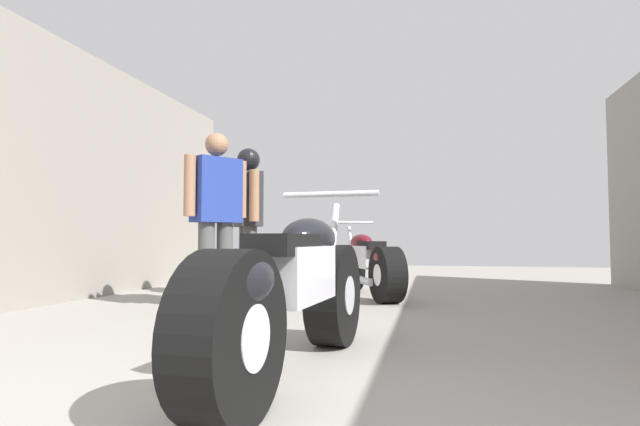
% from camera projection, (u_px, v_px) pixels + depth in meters
% --- Properties ---
extents(ground_plane, '(17.53, 17.53, 0.00)m').
position_uv_depth(ground_plane, '(358.00, 321.00, 4.01)').
color(ground_plane, gray).
extents(garage_partition_left, '(0.08, 8.04, 2.70)m').
position_uv_depth(garage_partition_left, '(28.00, 165.00, 4.75)').
color(garage_partition_left, gray).
rests_on(garage_partition_left, ground_plane).
extents(motorcycle_maroon_cruiser, '(0.60, 2.01, 0.94)m').
position_uv_depth(motorcycle_maroon_cruiser, '(292.00, 293.00, 2.39)').
color(motorcycle_maroon_cruiser, black).
rests_on(motorcycle_maroon_cruiser, ground_plane).
extents(motorcycle_black_naked, '(1.02, 1.78, 0.88)m').
position_uv_depth(motorcycle_black_naked, '(368.00, 265.00, 5.74)').
color(motorcycle_black_naked, black).
rests_on(motorcycle_black_naked, ground_plane).
extents(mechanic_in_blue, '(0.48, 0.61, 1.68)m').
position_uv_depth(mechanic_in_blue, '(216.00, 208.00, 4.85)').
color(mechanic_in_blue, '#4C4C4C').
rests_on(mechanic_in_blue, ground_plane).
extents(mechanic_with_helmet, '(0.45, 0.60, 1.67)m').
position_uv_depth(mechanic_with_helmet, '(248.00, 208.00, 5.64)').
color(mechanic_with_helmet, '#4C4C4C').
rests_on(mechanic_with_helmet, ground_plane).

